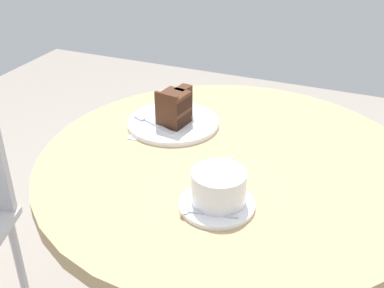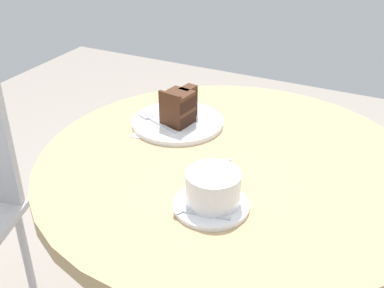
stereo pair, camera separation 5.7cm
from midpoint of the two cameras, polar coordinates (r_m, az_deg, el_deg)
The scene contains 8 objects.
cafe_table at distance 1.11m, azimuth 2.70°, elevation -6.73°, with size 0.84×0.84×0.71m.
saucer at distance 0.90m, azimuth 1.13°, elevation -7.20°, with size 0.14×0.14×0.01m.
coffee_cup at distance 0.89m, azimuth 1.40°, elevation -4.96°, with size 0.14×0.10×0.06m.
teaspoon at distance 0.87m, azimuth -0.87°, elevation -8.16°, with size 0.03×0.10×0.00m.
cake_plate at distance 1.19m, azimuth -3.60°, elevation 2.51°, with size 0.23×0.23×0.01m.
cake_slice at distance 1.16m, azimuth -3.44°, elevation 4.33°, with size 0.10×0.07×0.09m.
fork at distance 1.18m, azimuth -6.43°, elevation 2.64°, with size 0.07×0.13×0.00m.
napkin at distance 1.18m, azimuth -4.65°, elevation 1.97°, with size 0.17×0.16×0.00m.
Camera 1 is at (-0.86, -0.27, 1.25)m, focal length 45.00 mm.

